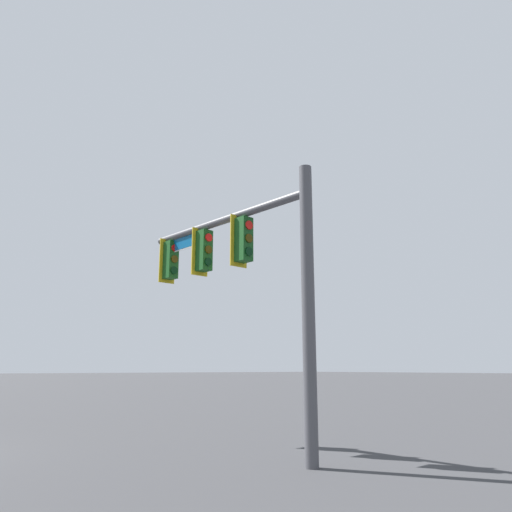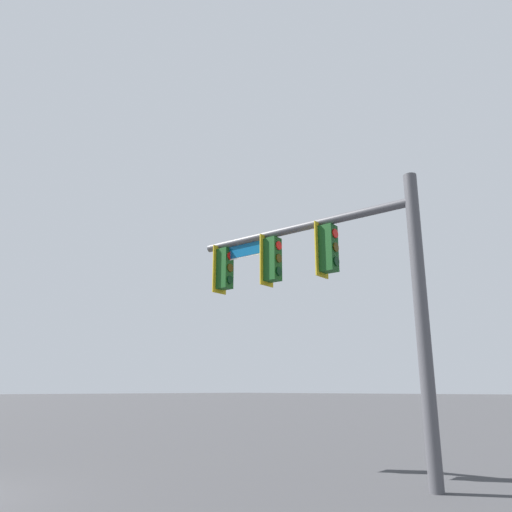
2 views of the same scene
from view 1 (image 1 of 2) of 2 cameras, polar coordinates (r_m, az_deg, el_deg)
signal_pole_near at (r=12.13m, az=-1.63°, el=-0.88°), size 5.97×0.99×6.24m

